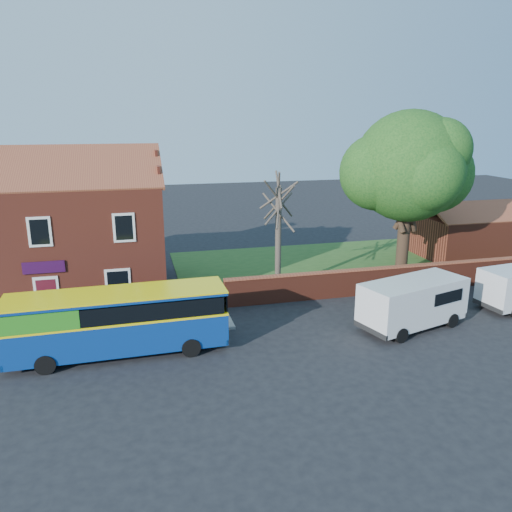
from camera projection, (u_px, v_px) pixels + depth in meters
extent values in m
plane|color=black|center=(207.00, 373.00, 20.22)|extent=(120.00, 120.00, 0.00)
cube|color=gray|center=(45.00, 332.00, 23.95)|extent=(18.00, 3.50, 0.12)
cube|color=slate|center=(39.00, 347.00, 22.31)|extent=(18.00, 0.15, 0.14)
cube|color=#426B28|center=(361.00, 263.00, 35.39)|extent=(26.00, 12.00, 0.04)
cube|color=maroon|center=(54.00, 240.00, 28.47)|extent=(12.00, 8.00, 6.50)
cube|color=brown|center=(40.00, 168.00, 25.46)|extent=(12.30, 4.08, 2.16)
cube|color=brown|center=(51.00, 162.00, 29.20)|extent=(12.30, 4.08, 2.16)
cube|color=black|center=(40.00, 232.00, 24.34)|extent=(1.10, 0.06, 1.50)
cube|color=#4C0F19|center=(48.00, 299.00, 25.26)|extent=(0.95, 0.04, 2.10)
cube|color=silver|center=(48.00, 298.00, 25.26)|extent=(1.20, 0.06, 2.30)
cube|color=#2F0B30|center=(44.00, 267.00, 24.79)|extent=(2.00, 0.06, 0.60)
cube|color=maroon|center=(406.00, 279.00, 29.58)|extent=(22.00, 0.30, 1.50)
cube|color=brown|center=(408.00, 266.00, 29.37)|extent=(22.00, 0.38, 0.10)
cube|color=maroon|center=(474.00, 236.00, 37.09)|extent=(8.00, 5.00, 3.00)
cube|color=brown|center=(489.00, 212.00, 35.37)|extent=(8.20, 2.56, 1.24)
cube|color=brown|center=(466.00, 206.00, 37.71)|extent=(8.20, 2.56, 1.24)
cube|color=navy|center=(120.00, 331.00, 21.60)|extent=(9.23, 2.51, 1.46)
cube|color=yellow|center=(118.00, 316.00, 21.41)|extent=(9.26, 2.53, 0.10)
cube|color=black|center=(117.00, 306.00, 21.29)|extent=(8.87, 2.52, 0.73)
cube|color=#2E8E1F|center=(41.00, 313.00, 20.52)|extent=(3.18, 2.41, 0.78)
cube|color=navy|center=(117.00, 295.00, 21.16)|extent=(9.23, 2.51, 0.14)
cube|color=yellow|center=(117.00, 294.00, 21.14)|extent=(9.28, 2.55, 0.06)
cylinder|color=black|center=(45.00, 364.00, 20.04)|extent=(0.83, 0.30, 0.83)
cylinder|color=black|center=(52.00, 342.00, 22.02)|extent=(0.83, 0.30, 0.83)
cylinder|color=black|center=(191.00, 347.00, 21.53)|extent=(0.83, 0.30, 0.83)
cylinder|color=black|center=(185.00, 328.00, 23.51)|extent=(0.83, 0.30, 0.83)
cube|color=silver|center=(413.00, 301.00, 24.28)|extent=(5.82, 3.61, 2.06)
cube|color=black|center=(447.00, 287.00, 25.37)|extent=(0.59, 1.80, 0.82)
cube|color=black|center=(448.00, 309.00, 25.82)|extent=(0.70, 2.11, 0.26)
cylinder|color=black|center=(401.00, 335.00, 22.85)|extent=(0.75, 0.41, 0.72)
cylinder|color=black|center=(370.00, 320.00, 24.56)|extent=(0.75, 0.41, 0.72)
cylinder|color=black|center=(452.00, 320.00, 24.53)|extent=(0.75, 0.41, 0.72)
cylinder|color=black|center=(420.00, 307.00, 26.24)|extent=(0.75, 0.41, 0.72)
cylinder|color=black|center=(486.00, 299.00, 27.42)|extent=(0.69, 0.30, 0.67)
cylinder|color=black|center=(403.00, 244.00, 31.92)|extent=(0.76, 0.76, 4.36)
sphere|color=#3D7123|center=(409.00, 166.00, 30.60)|extent=(6.82, 6.82, 6.82)
sphere|color=#3D7123|center=(433.00, 174.00, 31.57)|extent=(4.92, 4.92, 4.92)
sphere|color=#3D7123|center=(378.00, 172.00, 30.81)|extent=(4.74, 4.74, 4.74)
cylinder|color=#4C4238|center=(278.00, 240.00, 29.15)|extent=(0.35, 0.35, 6.15)
cylinder|color=#4C4238|center=(279.00, 203.00, 28.56)|extent=(0.36, 3.00, 2.42)
cylinder|color=#4C4238|center=(279.00, 207.00, 28.62)|extent=(1.57, 2.21, 2.21)
cylinder|color=#4C4238|center=(279.00, 199.00, 28.50)|extent=(2.52, 1.15, 2.45)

